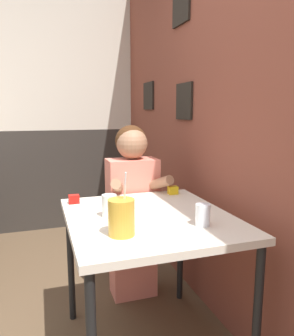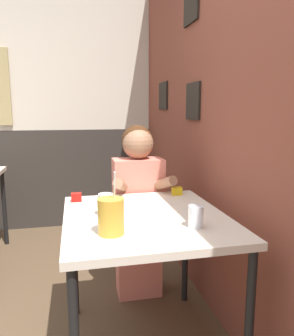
# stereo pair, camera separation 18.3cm
# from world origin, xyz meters

# --- Properties ---
(brick_wall_right) EXTENTS (0.08, 4.57, 2.70)m
(brick_wall_right) POSITION_xyz_m (1.26, 1.29, 1.35)
(brick_wall_right) COLOR brown
(brick_wall_right) RESTS_ON ground_plane
(back_wall) EXTENTS (5.46, 0.09, 2.70)m
(back_wall) POSITION_xyz_m (-0.02, 2.60, 1.36)
(back_wall) COLOR beige
(back_wall) RESTS_ON ground_plane
(main_table) EXTENTS (0.82, 0.92, 0.78)m
(main_table) POSITION_xyz_m (0.72, 0.42, 0.70)
(main_table) COLOR beige
(main_table) RESTS_ON ground_plane
(person_seated) EXTENTS (0.42, 0.41, 1.21)m
(person_seated) POSITION_xyz_m (0.80, 1.00, 0.65)
(person_seated) COLOR #EA7F6B
(person_seated) RESTS_ON ground_plane
(cocktail_pitcher) EXTENTS (0.11, 0.11, 0.28)m
(cocktail_pitcher) POSITION_xyz_m (0.52, 0.20, 0.86)
(cocktail_pitcher) COLOR gold
(cocktail_pitcher) RESTS_ON main_table
(glass_near_pitcher) EXTENTS (0.07, 0.07, 0.10)m
(glass_near_pitcher) POSITION_xyz_m (0.91, 0.20, 0.83)
(glass_near_pitcher) COLOR silver
(glass_near_pitcher) RESTS_ON main_table
(glass_center) EXTENTS (0.08, 0.08, 0.11)m
(glass_center) POSITION_xyz_m (0.53, 0.46, 0.83)
(glass_center) COLOR silver
(glass_center) RESTS_ON main_table
(condiment_ketchup) EXTENTS (0.06, 0.04, 0.05)m
(condiment_ketchup) POSITION_xyz_m (0.38, 0.77, 0.80)
(condiment_ketchup) COLOR #B7140F
(condiment_ketchup) RESTS_ON main_table
(condiment_mustard) EXTENTS (0.06, 0.04, 0.05)m
(condiment_mustard) POSITION_xyz_m (1.01, 0.79, 0.80)
(condiment_mustard) COLOR yellow
(condiment_mustard) RESTS_ON main_table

